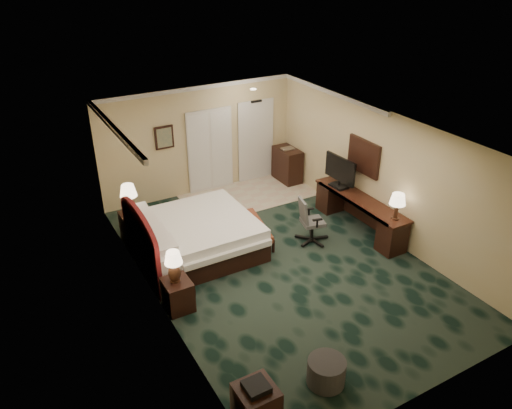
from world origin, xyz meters
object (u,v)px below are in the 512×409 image
lamp_far (129,200)px  ottoman (326,372)px  nightstand_far (135,228)px  side_table (256,404)px  nightstand_near (178,295)px  minibar (287,165)px  bed_bench (252,233)px  bed (196,236)px  lamp_near (174,266)px  desk_chair (313,220)px  tv (340,172)px  desk (359,214)px

lamp_far → ottoman: lamp_far is taller
nightstand_far → side_table: 5.14m
nightstand_near → nightstand_far: bearing=89.2°
minibar → side_table: bearing=-125.7°
lamp_far → bed_bench: 2.63m
bed → lamp_near: bearing=-124.7°
lamp_near → desk_chair: bearing=10.9°
lamp_far → nightstand_near: bearing=-90.0°
nightstand_far → tv: (4.38, -1.20, 0.78)m
nightstand_far → ottoman: bearing=-76.8°
bed → side_table: size_ratio=4.07×
ottoman → minibar: size_ratio=0.63×
lamp_far → minibar: lamp_far is taller
desk → side_table: bearing=-143.8°
bed_bench → ottoman: bearing=-93.3°
lamp_far → tv: (4.41, -1.25, 0.12)m
bed → nightstand_near: 1.78m
lamp_near → ottoman: (1.24, -2.63, -0.65)m
nightstand_near → minibar: 5.69m
minibar → lamp_far: bearing=-167.7°
desk_chair → tv: bearing=42.9°
nightstand_far → side_table: nightstand_far is taller
tv → minibar: (0.06, 2.22, -0.66)m
desk → tv: 1.02m
nightstand_near → desk_chair: size_ratio=0.55×
bed → desk_chair: (2.29, -0.81, 0.15)m
desk_chair → nightstand_far: bearing=164.8°
lamp_near → bed_bench: 2.57m
desk → bed_bench: bearing=163.7°
side_table → tv: tv is taller
nightstand_near → desk: size_ratio=0.22×
lamp_near → tv: bearing=15.9°
bed → nightstand_far: 1.39m
side_table → bed_bench: bearing=61.5°
bed_bench → tv: 2.42m
bed_bench → desk_chair: (1.11, -0.59, 0.28)m
nightstand_far → lamp_near: bearing=-91.1°
tv → desk_chair: (-1.14, -0.62, -0.59)m
lamp_near → side_table: bearing=-88.8°
bed → minibar: size_ratio=2.57×
lamp_near → ottoman: size_ratio=1.04×
nightstand_far → nightstand_near: bearing=-90.8°
lamp_near → desk_chair: lamp_near is taller
lamp_near → side_table: 2.74m
desk → bed: bearing=165.5°
lamp_far → ottoman: (1.22, -5.13, -0.78)m
bed → desk: (3.47, -0.90, 0.01)m
lamp_near → bed: bearing=55.3°
nightstand_near → bed_bench: size_ratio=0.43×
lamp_far → desk_chair: bearing=-29.7°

